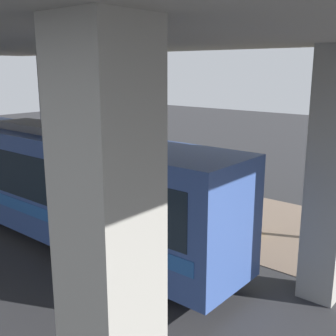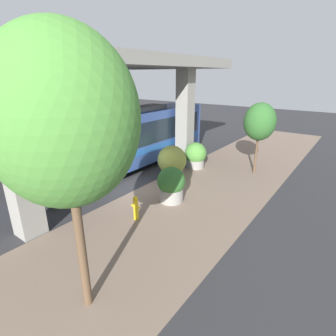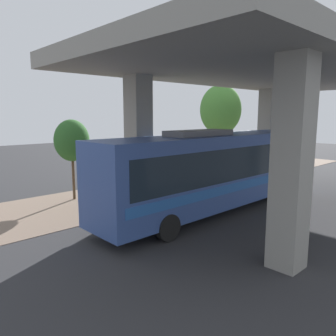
{
  "view_description": "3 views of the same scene",
  "coord_description": "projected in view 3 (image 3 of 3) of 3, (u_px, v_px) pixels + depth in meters",
  "views": [
    {
      "loc": [
        10.37,
        8.56,
        5.62
      ],
      "look_at": [
        -0.48,
        -0.48,
        2.24
      ],
      "focal_mm": 45.0,
      "sensor_mm": 36.0,
      "label": 1
    },
    {
      "loc": [
        -8.83,
        9.15,
        5.74
      ],
      "look_at": [
        -1.37,
        -0.95,
        1.24
      ],
      "focal_mm": 28.0,
      "sensor_mm": 36.0,
      "label": 2
    },
    {
      "loc": [
        11.78,
        -14.17,
        4.47
      ],
      "look_at": [
        -1.36,
        -1.82,
        1.55
      ],
      "focal_mm": 35.0,
      "sensor_mm": 36.0,
      "label": 3
    }
  ],
  "objects": [
    {
      "name": "planter_back",
      "position": [
        132.0,
        191.0,
        15.85
      ],
      "size": [
        1.4,
        1.4,
        1.67
      ],
      "color": "gray",
      "rests_on": "ground"
    },
    {
      "name": "overpass",
      "position": [
        277.0,
        84.0,
        14.95
      ],
      "size": [
        9.4,
        18.68,
        6.73
      ],
      "color": "gray",
      "rests_on": "ground"
    },
    {
      "name": "fire_hydrant",
      "position": [
        205.0,
        175.0,
        21.63
      ],
      "size": [
        0.43,
        0.21,
        1.07
      ],
      "color": "gold",
      "rests_on": "ground"
    },
    {
      "name": "street_tree_near",
      "position": [
        221.0,
        110.0,
        24.95
      ],
      "size": [
        3.14,
        3.14,
        6.77
      ],
      "color": "brown",
      "rests_on": "ground"
    },
    {
      "name": "planter_front",
      "position": [
        170.0,
        181.0,
        17.43
      ],
      "size": [
        1.66,
        1.66,
        1.98
      ],
      "color": "gray",
      "rests_on": "ground"
    },
    {
      "name": "street_tree_far",
      "position": [
        72.0,
        141.0,
        17.07
      ],
      "size": [
        1.82,
        1.82,
        4.26
      ],
      "color": "brown",
      "rests_on": "ground"
    },
    {
      "name": "ground_plane",
      "position": [
        207.0,
        194.0,
        18.77
      ],
      "size": [
        80.0,
        80.0,
        0.0
      ],
      "primitive_type": "plane",
      "color": "#2D2D30",
      "rests_on": "ground"
    },
    {
      "name": "bus",
      "position": [
        217.0,
        168.0,
        15.05
      ],
      "size": [
        2.53,
        12.78,
        3.84
      ],
      "color": "#334C8C",
      "rests_on": "ground"
    },
    {
      "name": "sidewalk_strip",
      "position": [
        171.0,
        186.0,
        20.92
      ],
      "size": [
        6.0,
        40.0,
        0.02
      ],
      "color": "#7A6656",
      "rests_on": "ground"
    },
    {
      "name": "planter_middle",
      "position": [
        179.0,
        174.0,
        20.2
      ],
      "size": [
        1.33,
        1.33,
        1.71
      ],
      "color": "gray",
      "rests_on": "ground"
    }
  ]
}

